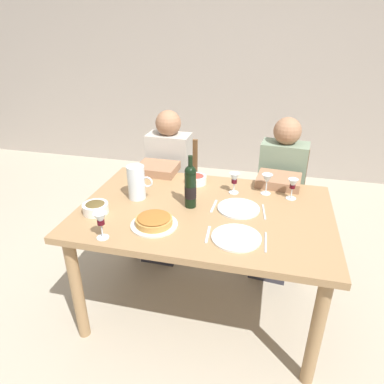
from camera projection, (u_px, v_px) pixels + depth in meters
The scene contains 22 objects.
ground_plane at pixel (203, 304), 2.42m from camera, with size 8.00×8.00×0.00m, color #B2A893.
back_wall at pixel (250, 57), 4.00m from camera, with size 8.00×0.10×2.80m, color #A3998E.
dining_table at pixel (204, 222), 2.13m from camera, with size 1.50×1.00×0.76m.
wine_bottle at pixel (190, 186), 2.06m from camera, with size 0.07×0.07×0.33m.
water_pitcher at pixel (137, 184), 2.18m from camera, with size 0.16×0.11×0.22m.
baked_tart at pixel (154, 221), 1.91m from camera, with size 0.26×0.26×0.06m.
salad_bowl at pixel (196, 179), 2.40m from camera, with size 0.14×0.14×0.07m.
olive_bowl at pixel (95, 207), 2.03m from camera, with size 0.15×0.15×0.07m.
wine_glass_left_diner at pixel (293, 185), 2.17m from camera, with size 0.06×0.06×0.14m.
wine_glass_right_diner at pixel (267, 180), 2.23m from camera, with size 0.07×0.07×0.14m.
wine_glass_centre at pixel (101, 220), 1.76m from camera, with size 0.07×0.07×0.15m.
wine_glass_spare at pixel (234, 179), 2.24m from camera, with size 0.07×0.07×0.14m.
dinner_plate_left_setting at pixel (236, 238), 1.80m from camera, with size 0.26×0.26×0.01m, color white.
dinner_plate_right_setting at pixel (239, 208), 2.08m from camera, with size 0.25×0.25×0.01m, color silver.
fork_left_setting at pixel (208, 234), 1.83m from camera, with size 0.16×0.01×0.01m, color silver.
knife_left_setting at pixel (266, 242), 1.77m from camera, with size 0.18×0.01×0.01m, color silver.
knife_right_setting at pixel (264, 212), 2.05m from camera, with size 0.18×0.01×0.01m, color silver.
spoon_right_setting at pixel (214, 206), 2.11m from camera, with size 0.16×0.01×0.01m, color silver.
chair_left at pixel (174, 183), 3.06m from camera, with size 0.41×0.41×0.87m.
diner_left at pixel (165, 181), 2.80m from camera, with size 0.34×0.51×1.16m.
chair_right at pixel (280, 194), 2.86m from camera, with size 0.44×0.44×0.87m.
diner_right at pixel (279, 193), 2.60m from camera, with size 0.37×0.53×1.16m.
Camera 1 is at (0.36, -1.79, 1.77)m, focal length 32.56 mm.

